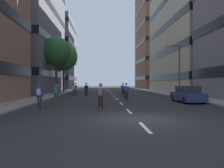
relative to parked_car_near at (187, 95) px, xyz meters
The scene contains 20 objects.
ground_plane 15.66m from the parked_car_near, 113.08° to the left, with size 138.52×138.52×0.00m, color #28282B.
sidewalk_left 22.74m from the parked_car_near, 130.53° to the left, with size 2.62×63.49×0.14m, color gray.
sidewalk_right 17.47m from the parked_car_near, 81.74° to the left, with size 2.62×63.49×0.14m, color gray.
lane_markings 15.58m from the parked_car_near, 113.20° to the left, with size 0.16×52.20×0.01m.
building_left_mid 32.58m from the parked_car_near, 138.94° to the left, with size 14.46×21.30×22.22m.
building_left_far 51.81m from the parked_car_near, 117.16° to the left, with size 14.46×18.11×20.01m.
building_right_mid 26.56m from the parked_car_near, 61.51° to the left, with size 14.46×23.36×27.65m.
building_right_far 48.93m from the parked_car_near, 76.37° to the left, with size 14.46×17.41×30.78m.
parked_car_near is the anchor object (origin of this frame).
street_tree_near 21.55m from the parked_car_near, 135.50° to the left, with size 4.44×4.44×8.74m.
street_tree_mid 26.42m from the parked_car_near, 124.97° to the left, with size 5.17×5.17×8.99m.
streetlamp_right 8.98m from the parked_car_near, 76.91° to the left, with size 2.13×0.30×6.50m.
skater_0 11.65m from the parked_car_near, behind, with size 0.54×0.91×1.78m.
skater_1 16.60m from the parked_car_near, 134.18° to the left, with size 0.56×0.92×1.78m.
skater_2 13.31m from the parked_car_near, 137.43° to the left, with size 0.56×0.92×1.78m.
skater_3 5.89m from the parked_car_near, 154.57° to the left, with size 0.56×0.92×1.78m.
skater_4 9.31m from the parked_car_near, 148.60° to the right, with size 0.55×0.91×1.78m.
skater_5 12.89m from the parked_car_near, 160.07° to the right, with size 0.54×0.91×1.78m.
skater_6 11.39m from the parked_car_near, 115.33° to the left, with size 0.56×0.92×1.78m.
skater_7 15.70m from the parked_car_near, 137.98° to the left, with size 0.55×0.91×1.78m.
Camera 1 is at (-1.82, -10.78, 1.85)m, focal length 34.82 mm.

